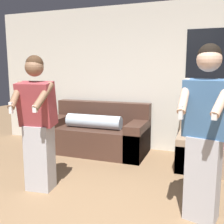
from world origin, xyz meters
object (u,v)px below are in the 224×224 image
(couch, at_px, (97,134))
(side_table, at_px, (41,114))
(armchair, at_px, (208,147))
(person_right, at_px, (205,133))
(person_left, at_px, (38,124))

(couch, bearing_deg, side_table, 170.05)
(armchair, bearing_deg, person_right, -92.15)
(person_left, height_order, person_right, person_right)
(couch, height_order, side_table, couch)
(side_table, height_order, person_left, person_left)
(side_table, xyz_separation_m, person_right, (3.26, -1.97, 0.33))
(armchair, relative_size, side_table, 1.13)
(armchair, distance_m, person_left, 2.63)
(couch, bearing_deg, armchair, -3.35)
(couch, height_order, person_left, person_left)
(couch, xyz_separation_m, armchair, (1.95, -0.11, -0.02))
(person_left, bearing_deg, couch, 87.75)
(person_left, relative_size, person_right, 0.96)
(couch, bearing_deg, person_left, -92.25)
(couch, distance_m, armchair, 1.95)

